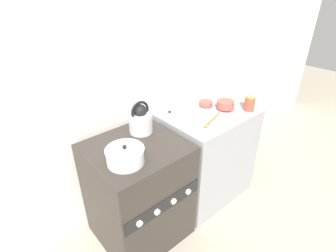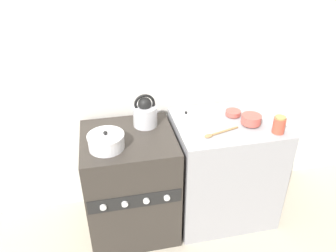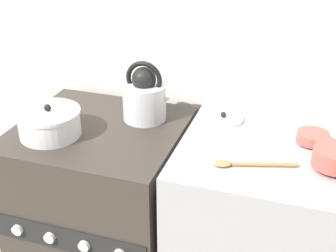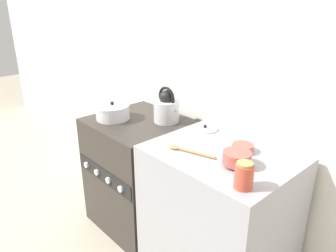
{
  "view_description": "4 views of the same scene",
  "coord_description": "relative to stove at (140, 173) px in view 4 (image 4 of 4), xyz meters",
  "views": [
    {
      "loc": [
        -0.83,
        -1.0,
        1.9
      ],
      "look_at": [
        0.32,
        0.33,
        0.91
      ],
      "focal_mm": 28.0,
      "sensor_mm": 36.0,
      "label": 1
    },
    {
      "loc": [
        -0.13,
        -1.68,
        2.12
      ],
      "look_at": [
        0.3,
        0.33,
        0.91
      ],
      "focal_mm": 35.0,
      "sensor_mm": 36.0,
      "label": 2
    },
    {
      "loc": [
        0.8,
        -1.19,
        1.76
      ],
      "look_at": [
        0.29,
        0.33,
        0.91
      ],
      "focal_mm": 50.0,
      "sensor_mm": 36.0,
      "label": 3
    },
    {
      "loc": [
        1.76,
        -1.01,
        1.71
      ],
      "look_at": [
        0.36,
        0.28,
        0.94
      ],
      "focal_mm": 35.0,
      "sensor_mm": 36.0,
      "label": 4
    }
  ],
  "objects": [
    {
      "name": "cooking_pot",
      "position": [
        -0.15,
        -0.11,
        0.49
      ],
      "size": [
        0.25,
        0.25,
        0.13
      ],
      "color": "silver",
      "rests_on": "stove"
    },
    {
      "name": "stove",
      "position": [
        0.0,
        0.0,
        0.0
      ],
      "size": [
        0.67,
        0.65,
        0.87
      ],
      "color": "#332D28",
      "rests_on": "ground_plane"
    },
    {
      "name": "counter",
      "position": [
        0.76,
        0.0,
        0.01
      ],
      "size": [
        0.8,
        0.64,
        0.89
      ],
      "color": "#99999E",
      "rests_on": "ground_plane"
    },
    {
      "name": "wooden_spoon",
      "position": [
        0.63,
        -0.14,
        0.47
      ],
      "size": [
        0.28,
        0.11,
        0.02
      ],
      "color": "#A37A4C",
      "rests_on": "counter"
    },
    {
      "name": "storage_jar",
      "position": [
        1.05,
        -0.21,
        0.52
      ],
      "size": [
        0.09,
        0.09,
        0.13
      ],
      "color": "#CC4C38",
      "rests_on": "counter"
    },
    {
      "name": "small_ceramic_bowl",
      "position": [
        0.83,
        0.09,
        0.49
      ],
      "size": [
        0.12,
        0.12,
        0.04
      ],
      "color": "#B75147",
      "rests_on": "counter"
    },
    {
      "name": "ground_plane",
      "position": [
        -0.0,
        -0.31,
        -0.43
      ],
      "size": [
        12.0,
        12.0,
        0.0
      ],
      "primitive_type": "plane",
      "color": "#B2A893"
    },
    {
      "name": "wall_back",
      "position": [
        -0.0,
        0.39,
        0.82
      ],
      "size": [
        7.0,
        0.06,
        2.5
      ],
      "color": "silver",
      "rests_on": "ground_plane"
    },
    {
      "name": "loose_pot_lid",
      "position": [
        0.48,
        0.18,
        0.47
      ],
      "size": [
        0.17,
        0.17,
        0.03
      ],
      "color": "silver",
      "rests_on": "counter"
    },
    {
      "name": "enamel_bowl",
      "position": [
        0.91,
        -0.07,
        0.5
      ],
      "size": [
        0.15,
        0.15,
        0.08
      ],
      "color": "#B75147",
      "rests_on": "counter"
    },
    {
      "name": "kettle",
      "position": [
        0.15,
        0.14,
        0.53
      ],
      "size": [
        0.22,
        0.18,
        0.26
      ],
      "color": "silver",
      "rests_on": "stove"
    }
  ]
}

